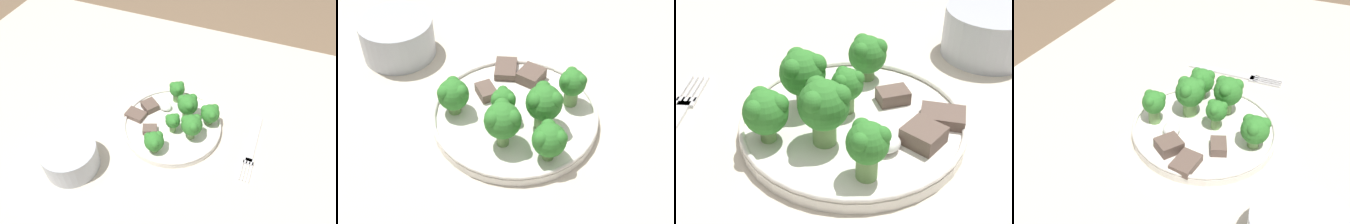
% 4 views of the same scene
% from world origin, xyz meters
% --- Properties ---
extents(table, '(1.39, 0.96, 0.76)m').
position_xyz_m(table, '(0.00, 0.00, 0.67)').
color(table, beige).
rests_on(table, ground_plane).
extents(dinner_plate, '(0.24, 0.24, 0.02)m').
position_xyz_m(dinner_plate, '(-0.02, -0.04, 0.77)').
color(dinner_plate, white).
rests_on(dinner_plate, table).
extents(fork, '(0.02, 0.19, 0.00)m').
position_xyz_m(fork, '(-0.22, -0.05, 0.77)').
color(fork, silver).
rests_on(fork, table).
extents(cream_bowl, '(0.12, 0.12, 0.06)m').
position_xyz_m(cream_bowl, '(0.14, 0.14, 0.79)').
color(cream_bowl, '#B7BCC6').
rests_on(cream_bowl, table).
extents(broccoli_floret_near_rim_left, '(0.05, 0.05, 0.07)m').
position_xyz_m(broccoli_floret_near_rim_left, '(-0.08, -0.02, 0.82)').
color(broccoli_floret_near_rim_left, '#709E56').
rests_on(broccoli_floret_near_rim_left, dinner_plate).
extents(broccoli_floret_center_left, '(0.05, 0.04, 0.05)m').
position_xyz_m(broccoli_floret_center_left, '(-0.01, 0.05, 0.81)').
color(broccoli_floret_center_left, '#709E56').
rests_on(broccoli_floret_center_left, dinner_plate).
extents(broccoli_floret_back_left, '(0.04, 0.03, 0.05)m').
position_xyz_m(broccoli_floret_back_left, '(-0.03, -0.02, 0.81)').
color(broccoli_floret_back_left, '#709E56').
rests_on(broccoli_floret_back_left, dinner_plate).
extents(broccoli_floret_front_left, '(0.05, 0.05, 0.07)m').
position_xyz_m(broccoli_floret_front_left, '(-0.05, -0.08, 0.82)').
color(broccoli_floret_front_left, '#709E56').
rests_on(broccoli_floret_front_left, dinner_plate).
extents(broccoli_floret_center_back, '(0.04, 0.04, 0.06)m').
position_xyz_m(broccoli_floret_center_back, '(-0.01, -0.12, 0.81)').
color(broccoli_floret_center_back, '#709E56').
rests_on(broccoli_floret_center_back, dinner_plate).
extents(broccoli_floret_mid_cluster, '(0.05, 0.04, 0.06)m').
position_xyz_m(broccoli_floret_mid_cluster, '(-0.10, -0.08, 0.81)').
color(broccoli_floret_mid_cluster, '#709E56').
rests_on(broccoli_floret_mid_cluster, dinner_plate).
extents(meat_slice_front_slice, '(0.05, 0.05, 0.02)m').
position_xyz_m(meat_slice_front_slice, '(0.05, -0.07, 0.79)').
color(meat_slice_front_slice, brown).
rests_on(meat_slice_front_slice, dinner_plate).
extents(meat_slice_middle_slice, '(0.04, 0.03, 0.02)m').
position_xyz_m(meat_slice_middle_slice, '(0.02, -0.00, 0.78)').
color(meat_slice_middle_slice, brown).
rests_on(meat_slice_middle_slice, dinner_plate).
extents(meat_slice_rear_slice, '(0.05, 0.04, 0.01)m').
position_xyz_m(meat_slice_rear_slice, '(0.07, -0.03, 0.78)').
color(meat_slice_rear_slice, brown).
rests_on(meat_slice_rear_slice, dinner_plate).
extents(sauce_dollop, '(0.03, 0.03, 0.02)m').
position_xyz_m(sauce_dollop, '(0.01, -0.08, 0.78)').
color(sauce_dollop, white).
rests_on(sauce_dollop, dinner_plate).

